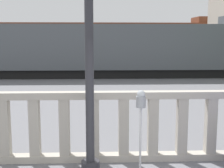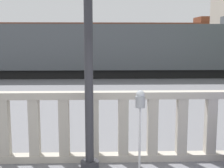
{
  "view_description": "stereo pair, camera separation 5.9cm",
  "coord_description": "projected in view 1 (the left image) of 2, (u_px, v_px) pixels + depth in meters",
  "views": [
    {
      "loc": [
        -0.77,
        -3.5,
        2.47
      ],
      "look_at": [
        -0.49,
        3.56,
        1.43
      ],
      "focal_mm": 50.0,
      "sensor_mm": 36.0,
      "label": 1
    },
    {
      "loc": [
        -0.71,
        -3.51,
        2.47
      ],
      "look_at": [
        -0.49,
        3.56,
        1.43
      ],
      "focal_mm": 50.0,
      "sensor_mm": 36.0,
      "label": 2
    }
  ],
  "objects": [
    {
      "name": "train_near",
      "position": [
        95.0,
        50.0,
        20.0
      ],
      "size": [
        23.2,
        2.82,
        3.92
      ],
      "color": "black",
      "rests_on": "ground"
    },
    {
      "name": "balustrade",
      "position": [
        138.0,
        126.0,
        6.28
      ],
      "size": [
        13.45,
        0.24,
        1.43
      ],
      "color": "#ADA599",
      "rests_on": "ground"
    },
    {
      "name": "lamppost",
      "position": [
        89.0,
        12.0,
        5.42
      ],
      "size": [
        0.34,
        0.34,
        5.93
      ],
      "color": "#2D2D33",
      "rests_on": "ground"
    },
    {
      "name": "train_far",
      "position": [
        109.0,
        42.0,
        30.72
      ],
      "size": [
        23.36,
        2.98,
        4.53
      ],
      "color": "black",
      "rests_on": "ground"
    },
    {
      "name": "parking_meter",
      "position": [
        141.0,
        106.0,
        5.66
      ],
      "size": [
        0.18,
        0.18,
        1.54
      ],
      "color": "silver",
      "rests_on": "ground"
    }
  ]
}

